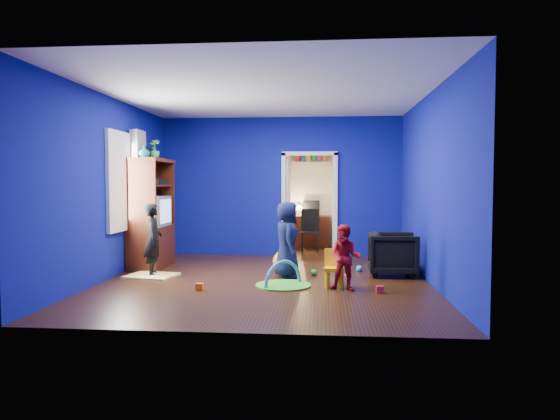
# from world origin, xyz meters

# --- Properties ---
(floor) EXTENTS (5.00, 5.50, 0.01)m
(floor) POSITION_xyz_m (0.00, 0.00, 0.00)
(floor) COLOR black
(floor) RESTS_ON ground
(ceiling) EXTENTS (5.00, 5.50, 0.01)m
(ceiling) POSITION_xyz_m (0.00, 0.00, 2.90)
(ceiling) COLOR white
(ceiling) RESTS_ON wall_back
(wall_back) EXTENTS (5.00, 0.02, 2.90)m
(wall_back) POSITION_xyz_m (0.00, 2.75, 1.45)
(wall_back) COLOR navy
(wall_back) RESTS_ON floor
(wall_front) EXTENTS (5.00, 0.02, 2.90)m
(wall_front) POSITION_xyz_m (0.00, -2.75, 1.45)
(wall_front) COLOR navy
(wall_front) RESTS_ON floor
(wall_left) EXTENTS (0.02, 5.50, 2.90)m
(wall_left) POSITION_xyz_m (-2.50, 0.00, 1.45)
(wall_left) COLOR navy
(wall_left) RESTS_ON floor
(wall_right) EXTENTS (0.02, 5.50, 2.90)m
(wall_right) POSITION_xyz_m (2.50, 0.00, 1.45)
(wall_right) COLOR navy
(wall_right) RESTS_ON floor
(alcove) EXTENTS (1.00, 1.75, 2.50)m
(alcove) POSITION_xyz_m (0.60, 3.62, 1.25)
(alcove) COLOR silver
(alcove) RESTS_ON floor
(armchair) EXTENTS (0.81, 0.79, 0.71)m
(armchair) POSITION_xyz_m (2.04, 0.62, 0.36)
(armchair) COLOR black
(armchair) RESTS_ON floor
(child_black) EXTENTS (0.39, 0.49, 1.19)m
(child_black) POSITION_xyz_m (-1.90, 0.28, 0.60)
(child_black) COLOR black
(child_black) RESTS_ON floor
(child_navy) EXTENTS (0.49, 0.66, 1.23)m
(child_navy) POSITION_xyz_m (0.31, 0.30, 0.61)
(child_navy) COLOR #0F1337
(child_navy) RESTS_ON floor
(toddler_red) EXTENTS (0.51, 0.43, 0.93)m
(toddler_red) POSITION_xyz_m (1.20, -0.61, 0.47)
(toddler_red) COLOR #B31913
(toddler_red) RESTS_ON floor
(vase) EXTENTS (0.22, 0.22, 0.21)m
(vase) POSITION_xyz_m (-2.21, 0.76, 2.06)
(vase) COLOR #0C5E66
(vase) RESTS_ON tv_armoire
(potted_plant) EXTENTS (0.21, 0.21, 0.37)m
(potted_plant) POSITION_xyz_m (-2.21, 1.28, 2.14)
(potted_plant) COLOR green
(potted_plant) RESTS_ON tv_armoire
(tv_armoire) EXTENTS (0.58, 1.14, 1.96)m
(tv_armoire) POSITION_xyz_m (-2.21, 1.06, 0.98)
(tv_armoire) COLOR #371309
(tv_armoire) RESTS_ON floor
(crt_tv) EXTENTS (0.46, 0.70, 0.54)m
(crt_tv) POSITION_xyz_m (-2.17, 1.06, 1.02)
(crt_tv) COLOR silver
(crt_tv) RESTS_ON tv_armoire
(yellow_blanket) EXTENTS (0.85, 0.73, 0.03)m
(yellow_blanket) POSITION_xyz_m (-1.90, 0.18, 0.01)
(yellow_blanket) COLOR #F2E07A
(yellow_blanket) RESTS_ON floor
(hopper_ball) EXTENTS (0.42, 0.42, 0.42)m
(hopper_ball) POSITION_xyz_m (0.26, 0.55, 0.21)
(hopper_ball) COLOR yellow
(hopper_ball) RESTS_ON floor
(kid_chair) EXTENTS (0.31, 0.31, 0.50)m
(kid_chair) POSITION_xyz_m (1.05, -0.41, 0.25)
(kid_chair) COLOR yellow
(kid_chair) RESTS_ON floor
(play_mat) EXTENTS (0.82, 0.82, 0.02)m
(play_mat) POSITION_xyz_m (0.30, -0.38, 0.01)
(play_mat) COLOR #3D9622
(play_mat) RESTS_ON floor
(toy_arch) EXTENTS (0.54, 0.58, 0.74)m
(toy_arch) POSITION_xyz_m (0.30, -0.38, 0.02)
(toy_arch) COLOR #3F8CD8
(toy_arch) RESTS_ON floor
(window_left) EXTENTS (0.03, 0.95, 1.55)m
(window_left) POSITION_xyz_m (-2.48, 0.35, 1.55)
(window_left) COLOR white
(window_left) RESTS_ON wall_left
(curtain) EXTENTS (0.14, 0.42, 2.40)m
(curtain) POSITION_xyz_m (-2.37, 0.90, 1.25)
(curtain) COLOR slate
(curtain) RESTS_ON floor
(doorway) EXTENTS (1.16, 0.10, 2.10)m
(doorway) POSITION_xyz_m (0.60, 2.75, 1.05)
(doorway) COLOR white
(doorway) RESTS_ON floor
(study_desk) EXTENTS (0.88, 0.44, 0.75)m
(study_desk) POSITION_xyz_m (0.60, 4.26, 0.38)
(study_desk) COLOR #3D140A
(study_desk) RESTS_ON floor
(desk_monitor) EXTENTS (0.40, 0.05, 0.32)m
(desk_monitor) POSITION_xyz_m (0.60, 4.38, 0.95)
(desk_monitor) COLOR black
(desk_monitor) RESTS_ON study_desk
(desk_lamp) EXTENTS (0.14, 0.14, 0.14)m
(desk_lamp) POSITION_xyz_m (0.32, 4.32, 0.93)
(desk_lamp) COLOR #FFD88C
(desk_lamp) RESTS_ON study_desk
(folding_chair) EXTENTS (0.40, 0.40, 0.92)m
(folding_chair) POSITION_xyz_m (0.60, 3.30, 0.46)
(folding_chair) COLOR black
(folding_chair) RESTS_ON floor
(book_shelf) EXTENTS (0.88, 0.24, 0.04)m
(book_shelf) POSITION_xyz_m (0.60, 4.37, 2.02)
(book_shelf) COLOR white
(book_shelf) RESTS_ON study_desk
(toy_0) EXTENTS (0.10, 0.08, 0.10)m
(toy_0) POSITION_xyz_m (1.67, -0.74, 0.05)
(toy_0) COLOR red
(toy_0) RESTS_ON floor
(toy_1) EXTENTS (0.11, 0.11, 0.11)m
(toy_1) POSITION_xyz_m (1.51, 0.94, 0.06)
(toy_1) COLOR #29A7EA
(toy_1) RESTS_ON floor
(toy_2) EXTENTS (0.10, 0.08, 0.10)m
(toy_2) POSITION_xyz_m (-0.86, -0.79, 0.05)
(toy_2) COLOR orange
(toy_2) RESTS_ON floor
(toy_3) EXTENTS (0.11, 0.11, 0.11)m
(toy_3) POSITION_xyz_m (0.73, 0.50, 0.06)
(toy_3) COLOR green
(toy_3) RESTS_ON floor
(toy_4) EXTENTS (0.10, 0.08, 0.10)m
(toy_4) POSITION_xyz_m (1.20, 0.07, 0.05)
(toy_4) COLOR #DC52C5
(toy_4) RESTS_ON floor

